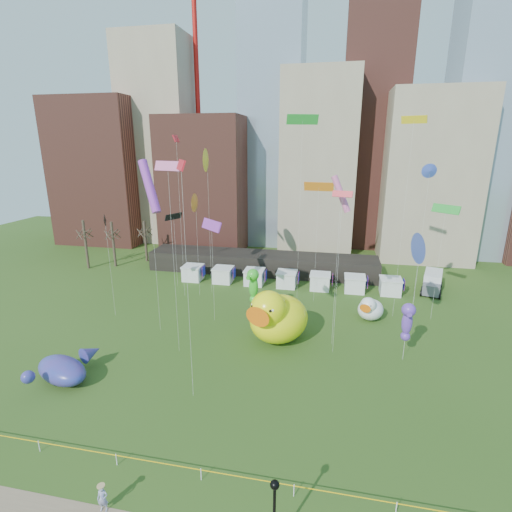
% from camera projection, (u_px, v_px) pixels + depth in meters
% --- Properties ---
extents(ground, '(160.00, 160.00, 0.00)m').
position_uv_depth(ground, '(201.00, 480.00, 24.91)').
color(ground, '#2E4D18').
rests_on(ground, ground).
extents(skyline, '(101.00, 23.00, 68.00)m').
position_uv_depth(skyline, '(311.00, 141.00, 75.85)').
color(skyline, brown).
rests_on(skyline, ground).
extents(crane_left, '(23.00, 1.00, 76.00)m').
position_uv_depth(crane_left, '(198.00, 7.00, 75.94)').
color(crane_left, red).
rests_on(crane_left, ground).
extents(pavilion, '(38.00, 6.00, 3.20)m').
position_uv_depth(pavilion, '(262.00, 263.00, 64.71)').
color(pavilion, black).
rests_on(pavilion, ground).
extents(vendor_tents, '(33.24, 2.80, 2.40)m').
position_uv_depth(vendor_tents, '(287.00, 280.00, 58.25)').
color(vendor_tents, white).
rests_on(vendor_tents, ground).
extents(bare_trees, '(8.44, 6.44, 8.50)m').
position_uv_depth(bare_trees, '(114.00, 243.00, 67.70)').
color(bare_trees, '#382B21').
rests_on(bare_trees, ground).
extents(caution_tape, '(50.00, 0.06, 0.90)m').
position_uv_depth(caution_tape, '(201.00, 471.00, 24.72)').
color(caution_tape, white).
rests_on(caution_tape, ground).
extents(big_duck, '(8.30, 9.22, 6.44)m').
position_uv_depth(big_duck, '(277.00, 316.00, 41.58)').
color(big_duck, '#FFFD0D').
rests_on(big_duck, ground).
extents(small_duck, '(4.18, 4.60, 3.21)m').
position_uv_depth(small_duck, '(370.00, 309.00, 47.14)').
color(small_duck, white).
rests_on(small_duck, ground).
extents(seahorse_green, '(1.90, 2.14, 6.48)m').
position_uv_depth(seahorse_green, '(253.00, 283.00, 46.64)').
color(seahorse_green, silver).
rests_on(seahorse_green, ground).
extents(seahorse_purple, '(1.45, 1.76, 6.15)m').
position_uv_depth(seahorse_purple, '(408.00, 319.00, 37.47)').
color(seahorse_purple, silver).
rests_on(seahorse_purple, ground).
extents(whale_inflatable, '(6.48, 7.20, 2.54)m').
position_uv_depth(whale_inflatable, '(64.00, 369.00, 35.15)').
color(whale_inflatable, '#503187').
rests_on(whale_inflatable, ground).
extents(lamppost, '(0.49, 0.49, 4.73)m').
position_uv_depth(lamppost, '(274.00, 508.00, 19.83)').
color(lamppost, black).
rests_on(lamppost, footpath).
extents(box_truck, '(3.95, 6.80, 2.72)m').
position_uv_depth(box_truck, '(432.00, 282.00, 56.59)').
color(box_truck, silver).
rests_on(box_truck, ground).
extents(woman, '(0.71, 0.53, 1.75)m').
position_uv_depth(woman, '(103.00, 498.00, 22.59)').
color(woman, silver).
rests_on(woman, footpath).
extents(kite_0, '(1.04, 2.93, 21.98)m').
position_uv_depth(kite_0, '(176.00, 140.00, 48.98)').
color(kite_0, silver).
rests_on(kite_0, ground).
extents(kite_1, '(2.88, 1.27, 19.40)m').
position_uv_depth(kite_1, '(168.00, 168.00, 35.11)').
color(kite_1, silver).
rests_on(kite_1, ground).
extents(kite_2, '(0.69, 1.48, 13.01)m').
position_uv_depth(kite_2, '(105.00, 224.00, 45.52)').
color(kite_2, silver).
rests_on(kite_2, ground).
extents(kite_3, '(3.74, 1.78, 24.22)m').
position_uv_depth(kite_3, '(303.00, 121.00, 45.11)').
color(kite_3, silver).
rests_on(kite_3, ground).
extents(kite_4, '(2.64, 1.42, 23.84)m').
position_uv_depth(kite_4, '(414.00, 122.00, 41.85)').
color(kite_4, silver).
rests_on(kite_4, ground).
extents(kite_5, '(0.75, 3.14, 12.13)m').
position_uv_depth(kite_5, '(420.00, 248.00, 39.57)').
color(kite_5, silver).
rests_on(kite_5, ground).
extents(kite_6, '(0.58, 2.48, 14.51)m').
position_uv_depth(kite_6, '(196.00, 203.00, 51.56)').
color(kite_6, silver).
rests_on(kite_6, ground).
extents(kite_7, '(3.18, 2.73, 19.38)m').
position_uv_depth(kite_7, '(150.00, 187.00, 40.36)').
color(kite_7, silver).
rests_on(kite_7, ground).
extents(kite_8, '(1.91, 0.76, 16.74)m').
position_uv_depth(kite_8, '(342.00, 197.00, 35.65)').
color(kite_8, silver).
rests_on(kite_8, ground).
extents(kite_9, '(2.22, 1.28, 18.06)m').
position_uv_depth(kite_9, '(341.00, 194.00, 37.20)').
color(kite_9, silver).
rests_on(kite_9, ground).
extents(kite_10, '(1.70, 2.93, 11.21)m').
position_uv_depth(kite_10, '(174.00, 217.00, 55.80)').
color(kite_10, silver).
rests_on(kite_10, ground).
extents(kite_11, '(2.70, 2.48, 14.23)m').
position_uv_depth(kite_11, '(446.00, 210.00, 43.91)').
color(kite_11, silver).
rests_on(kite_11, ground).
extents(kite_12, '(0.86, 3.06, 20.32)m').
position_uv_depth(kite_12, '(207.00, 160.00, 51.10)').
color(kite_12, silver).
rests_on(kite_12, ground).
extents(kite_13, '(1.35, 1.05, 18.88)m').
position_uv_depth(kite_13, '(430.00, 172.00, 41.22)').
color(kite_13, silver).
rests_on(kite_13, ground).
extents(kite_14, '(3.78, 0.89, 16.25)m').
position_uv_depth(kite_14, '(319.00, 187.00, 48.77)').
color(kite_14, silver).
rests_on(kite_14, ground).
extents(kite_15, '(3.19, 2.98, 12.53)m').
position_uv_depth(kite_15, '(211.00, 225.00, 44.04)').
color(kite_15, silver).
rests_on(kite_15, ground).
extents(kite_16, '(1.60, 2.35, 19.82)m').
position_uv_depth(kite_16, '(181.00, 168.00, 27.86)').
color(kite_16, silver).
rests_on(kite_16, ground).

